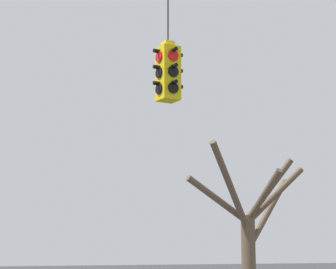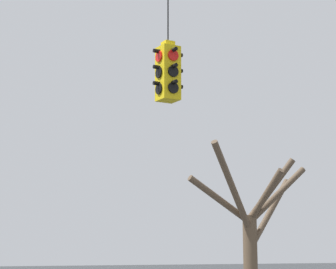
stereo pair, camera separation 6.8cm
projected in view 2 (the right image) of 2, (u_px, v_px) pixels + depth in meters
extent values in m
cube|color=yellow|center=(168.00, 74.00, 11.50)|extent=(0.34, 0.34, 0.97)
cube|color=yellow|center=(168.00, 45.00, 11.60)|extent=(0.19, 0.19, 0.10)
cylinder|color=red|center=(173.00, 55.00, 11.40)|extent=(0.20, 0.03, 0.20)
cylinder|color=black|center=(175.00, 49.00, 11.37)|extent=(0.07, 0.12, 0.07)
cylinder|color=black|center=(173.00, 71.00, 11.34)|extent=(0.20, 0.03, 0.20)
cylinder|color=black|center=(175.00, 66.00, 11.32)|extent=(0.07, 0.12, 0.07)
cylinder|color=black|center=(173.00, 88.00, 11.29)|extent=(0.20, 0.03, 0.20)
cylinder|color=black|center=(175.00, 82.00, 11.27)|extent=(0.07, 0.12, 0.07)
cylinder|color=red|center=(163.00, 60.00, 11.71)|extent=(0.20, 0.03, 0.20)
cylinder|color=black|center=(162.00, 56.00, 11.77)|extent=(0.07, 0.12, 0.07)
cylinder|color=black|center=(163.00, 76.00, 11.66)|extent=(0.20, 0.03, 0.20)
cylinder|color=black|center=(162.00, 72.00, 11.72)|extent=(0.07, 0.12, 0.07)
cylinder|color=black|center=(163.00, 92.00, 11.61)|extent=(0.20, 0.03, 0.20)
cylinder|color=black|center=(162.00, 88.00, 11.66)|extent=(0.07, 0.12, 0.07)
cylinder|color=red|center=(159.00, 56.00, 11.47)|extent=(0.03, 0.20, 0.20)
cylinder|color=black|center=(157.00, 51.00, 11.46)|extent=(0.12, 0.07, 0.07)
cylinder|color=black|center=(159.00, 72.00, 11.41)|extent=(0.03, 0.20, 0.20)
cylinder|color=black|center=(157.00, 67.00, 11.41)|extent=(0.12, 0.07, 0.07)
cylinder|color=black|center=(159.00, 89.00, 11.36)|extent=(0.03, 0.20, 0.20)
cylinder|color=black|center=(156.00, 83.00, 11.36)|extent=(0.12, 0.07, 0.07)
cylinder|color=red|center=(177.00, 59.00, 11.64)|extent=(0.03, 0.20, 0.20)
cylinder|color=black|center=(179.00, 55.00, 11.68)|extent=(0.12, 0.07, 0.07)
cylinder|color=black|center=(177.00, 75.00, 11.59)|extent=(0.03, 0.20, 0.20)
cylinder|color=black|center=(179.00, 71.00, 11.63)|extent=(0.12, 0.07, 0.07)
cylinder|color=black|center=(177.00, 91.00, 11.54)|extent=(0.03, 0.20, 0.20)
cylinder|color=black|center=(179.00, 87.00, 11.58)|extent=(0.12, 0.07, 0.07)
cylinder|color=brown|center=(265.00, 196.00, 18.99)|extent=(0.35, 1.51, 1.52)
cylinder|color=brown|center=(277.00, 195.00, 19.85)|extent=(2.00, 0.56, 1.80)
cylinder|color=brown|center=(269.00, 213.00, 20.06)|extent=(1.97, 0.60, 2.25)
cylinder|color=brown|center=(271.00, 189.00, 19.47)|extent=(1.26, 1.07, 1.85)
cylinder|color=brown|center=(233.00, 188.00, 18.63)|extent=(2.17, 1.33, 2.48)
cylinder|color=brown|center=(220.00, 200.00, 19.03)|extent=(2.15, 0.22, 1.37)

